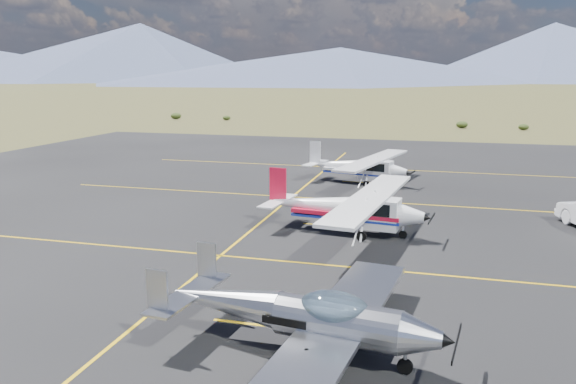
% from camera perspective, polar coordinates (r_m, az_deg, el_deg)
% --- Properties ---
extents(ground, '(1600.00, 1600.00, 0.00)m').
position_cam_1_polar(ground, '(19.00, 8.05, -9.79)').
color(ground, '#383D1C').
rests_on(ground, ground).
extents(apron, '(72.00, 72.00, 0.02)m').
position_cam_1_polar(apron, '(25.61, 10.03, -4.09)').
color(apron, black).
rests_on(apron, ground).
extents(aircraft_low_wing, '(7.31, 10.12, 2.19)m').
position_cam_1_polar(aircraft_low_wing, '(14.39, 1.78, -12.51)').
color(aircraft_low_wing, silver).
rests_on(aircraft_low_wing, apron).
extents(aircraft_cessna, '(6.55, 10.84, 2.73)m').
position_cam_1_polar(aircraft_cessna, '(25.03, 5.97, -1.46)').
color(aircraft_cessna, white).
rests_on(aircraft_cessna, apron).
extents(aircraft_plain, '(6.49, 10.10, 2.56)m').
position_cam_1_polar(aircraft_plain, '(36.47, 7.17, 2.63)').
color(aircraft_plain, silver).
rests_on(aircraft_plain, apron).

